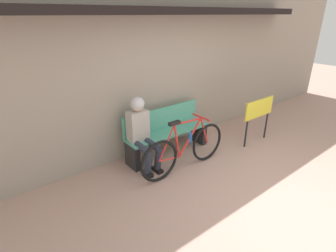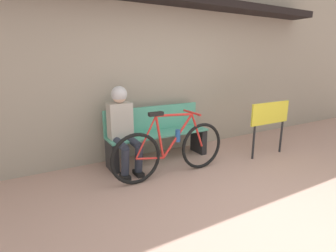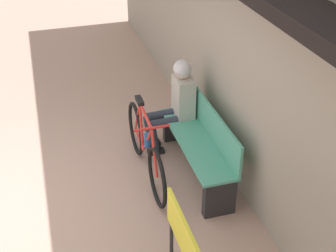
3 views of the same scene
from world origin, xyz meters
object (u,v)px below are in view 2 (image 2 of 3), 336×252
object	(u,v)px
bicycle	(171,150)
person_seated	(122,123)
signboard	(270,117)
park_bench_near	(157,135)

from	to	relation	value
bicycle	person_seated	xyz separation A→B (m)	(-0.51, 0.54, 0.33)
signboard	park_bench_near	bearing A→B (deg)	155.77
park_bench_near	bicycle	bearing A→B (deg)	-100.57
park_bench_near	bicycle	world-z (taller)	bicycle
bicycle	person_seated	bearing A→B (deg)	133.33
park_bench_near	person_seated	world-z (taller)	person_seated
person_seated	signboard	distance (m)	2.43
person_seated	signboard	bearing A→B (deg)	-15.71
park_bench_near	signboard	world-z (taller)	signboard
park_bench_near	bicycle	xyz separation A→B (m)	(-0.12, -0.65, -0.03)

